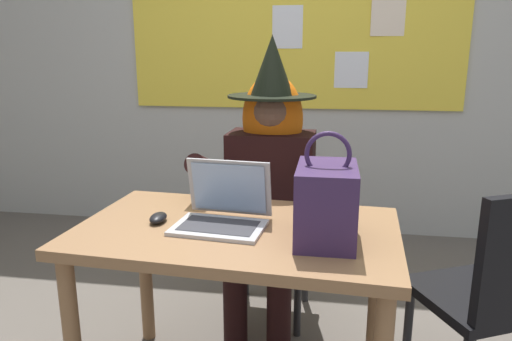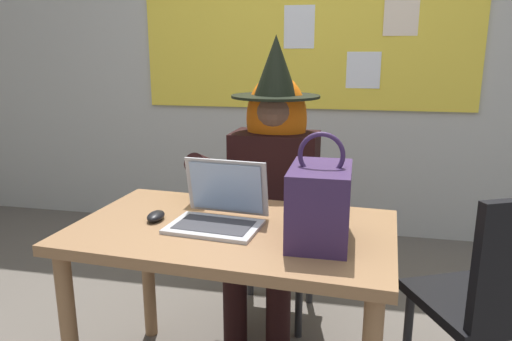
{
  "view_description": "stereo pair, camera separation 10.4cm",
  "coord_description": "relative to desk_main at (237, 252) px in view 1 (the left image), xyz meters",
  "views": [
    {
      "loc": [
        0.28,
        -1.6,
        1.35
      ],
      "look_at": [
        -0.02,
        0.34,
        0.86
      ],
      "focal_mm": 33.18,
      "sensor_mm": 36.0,
      "label": 1
    },
    {
      "loc": [
        0.38,
        -1.58,
        1.35
      ],
      "look_at": [
        -0.02,
        0.34,
        0.86
      ],
      "focal_mm": 33.18,
      "sensor_mm": 36.0,
      "label": 2
    }
  ],
  "objects": [
    {
      "name": "person_costumed",
      "position": [
        0.04,
        0.59,
        0.17
      ],
      "size": [
        0.6,
        0.68,
        1.43
      ],
      "rotation": [
        0.0,
        0.0,
        -1.6
      ],
      "color": "black",
      "rests_on": "ground"
    },
    {
      "name": "handbag",
      "position": [
        0.32,
        -0.07,
        0.24
      ],
      "size": [
        0.2,
        0.3,
        0.38
      ],
      "rotation": [
        0.0,
        0.0,
        -0.28
      ],
      "color": "#38234C",
      "rests_on": "desk_main"
    },
    {
      "name": "computer_mouse",
      "position": [
        -0.3,
        0.0,
        0.12
      ],
      "size": [
        0.06,
        0.11,
        0.03
      ],
      "primitive_type": "ellipsoid",
      "rotation": [
        0.0,
        0.0,
        0.04
      ],
      "color": "black",
      "rests_on": "desk_main"
    },
    {
      "name": "laptop",
      "position": [
        -0.06,
        0.01,
        0.16
      ],
      "size": [
        0.35,
        0.3,
        0.23
      ],
      "rotation": [
        0.0,
        0.0,
        -0.1
      ],
      "color": "#B7B7BC",
      "rests_on": "desk_main"
    },
    {
      "name": "wall_back_bulletin",
      "position": [
        0.05,
        1.94,
        0.72
      ],
      "size": [
        6.54,
        2.13,
        2.66
      ],
      "color": "#B2B2AD",
      "rests_on": "ground"
    },
    {
      "name": "desk_main",
      "position": [
        0.0,
        0.0,
        0.0
      ],
      "size": [
        1.22,
        0.78,
        0.72
      ],
      "rotation": [
        0.0,
        0.0,
        -0.06
      ],
      "color": "#8E6642",
      "rests_on": "ground"
    },
    {
      "name": "chair_extra_corner",
      "position": [
        0.94,
        0.07,
        -0.11
      ],
      "size": [
        0.56,
        0.56,
        0.91
      ],
      "rotation": [
        0.0,
        0.0,
        2.02
      ],
      "color": "black",
      "rests_on": "ground"
    },
    {
      "name": "chair_at_desk",
      "position": [
        0.05,
        0.71,
        -0.12
      ],
      "size": [
        0.44,
        0.44,
        0.9
      ],
      "rotation": [
        0.0,
        0.0,
        -1.63
      ],
      "color": "#4C1E19",
      "rests_on": "ground"
    }
  ]
}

